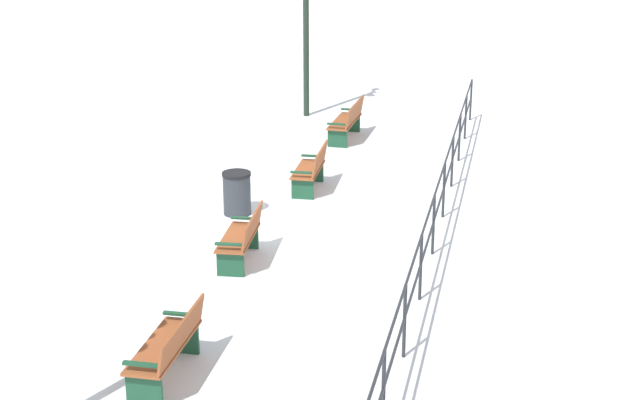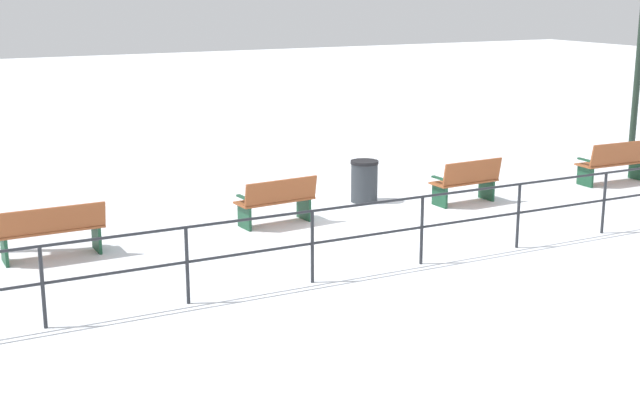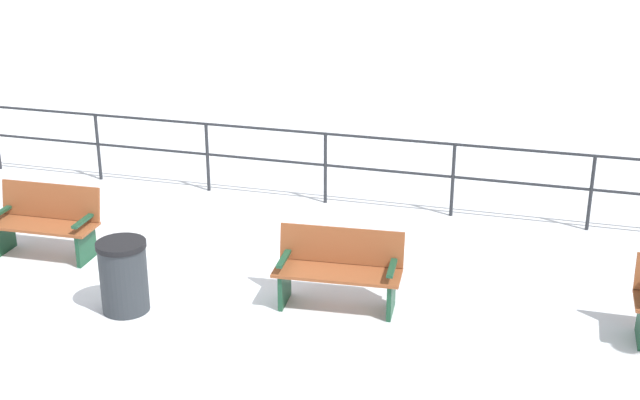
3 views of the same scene
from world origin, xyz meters
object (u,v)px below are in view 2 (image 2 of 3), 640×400
(bench_nearest, at_px, (616,162))
(bench_third, at_px, (277,201))
(bench_second, at_px, (467,181))
(bench_fourth, at_px, (51,230))
(trash_bin, at_px, (364,181))

(bench_nearest, height_order, bench_third, bench_nearest)
(bench_second, distance_m, bench_fourth, 7.82)
(bench_fourth, bearing_deg, bench_second, -91.51)
(bench_third, bearing_deg, bench_fourth, 88.04)
(bench_second, relative_size, trash_bin, 1.68)
(bench_fourth, relative_size, trash_bin, 1.97)
(bench_nearest, height_order, trash_bin, bench_nearest)
(bench_nearest, relative_size, bench_third, 1.16)
(bench_third, xyz_separation_m, bench_fourth, (-0.19, 3.91, 0.02))
(bench_nearest, xyz_separation_m, bench_third, (0.31, 7.81, -0.03))
(bench_second, bearing_deg, bench_nearest, -92.53)
(bench_second, xyz_separation_m, bench_fourth, (0.11, 7.82, 0.01))
(bench_third, relative_size, trash_bin, 1.77)
(bench_nearest, xyz_separation_m, bench_second, (0.01, 3.90, -0.03))
(bench_third, bearing_deg, bench_nearest, -96.98)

